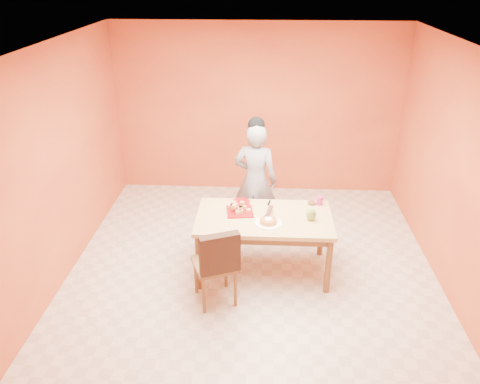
# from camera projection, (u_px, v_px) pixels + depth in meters

# --- Properties ---
(floor) EXTENTS (5.00, 5.00, 0.00)m
(floor) POSITION_uv_depth(u_px,v_px,m) (252.00, 276.00, 5.72)
(floor) COLOR beige
(floor) RESTS_ON ground
(ceiling) EXTENTS (5.00, 5.00, 0.00)m
(ceiling) POSITION_uv_depth(u_px,v_px,m) (255.00, 48.00, 4.53)
(ceiling) COLOR white
(ceiling) RESTS_ON wall_back
(wall_back) EXTENTS (4.50, 0.00, 4.50)m
(wall_back) POSITION_uv_depth(u_px,v_px,m) (258.00, 111.00, 7.37)
(wall_back) COLOR #D76331
(wall_back) RESTS_ON floor
(wall_left) EXTENTS (0.00, 5.00, 5.00)m
(wall_left) POSITION_uv_depth(u_px,v_px,m) (52.00, 171.00, 5.24)
(wall_left) COLOR #D76331
(wall_left) RESTS_ON floor
(wall_right) EXTENTS (0.00, 5.00, 5.00)m
(wall_right) POSITION_uv_depth(u_px,v_px,m) (462.00, 180.00, 5.02)
(wall_right) COLOR #D76331
(wall_right) RESTS_ON floor
(dining_table) EXTENTS (1.60, 0.90, 0.76)m
(dining_table) POSITION_uv_depth(u_px,v_px,m) (264.00, 223.00, 5.55)
(dining_table) COLOR tan
(dining_table) RESTS_ON floor
(dining_chair) EXTENTS (0.59, 0.66, 0.97)m
(dining_chair) POSITION_uv_depth(u_px,v_px,m) (214.00, 263.00, 5.09)
(dining_chair) COLOR brown
(dining_chair) RESTS_ON floor
(pastry_pile) EXTENTS (0.28, 0.28, 0.09)m
(pastry_pile) POSITION_uv_depth(u_px,v_px,m) (240.00, 208.00, 5.57)
(pastry_pile) COLOR #E29A60
(pastry_pile) RESTS_ON pastry_platter
(person) EXTENTS (0.65, 0.50, 1.61)m
(person) POSITION_uv_depth(u_px,v_px,m) (255.00, 180.00, 6.31)
(person) COLOR gray
(person) RESTS_ON floor
(pastry_platter) EXTENTS (0.35, 0.35, 0.02)m
(pastry_platter) POSITION_uv_depth(u_px,v_px,m) (240.00, 212.00, 5.60)
(pastry_platter) COLOR maroon
(pastry_platter) RESTS_ON dining_table
(red_dinner_plate) EXTENTS (0.27, 0.27, 0.01)m
(red_dinner_plate) POSITION_uv_depth(u_px,v_px,m) (241.00, 202.00, 5.83)
(red_dinner_plate) COLOR maroon
(red_dinner_plate) RESTS_ON dining_table
(white_cake_plate) EXTENTS (0.39, 0.39, 0.01)m
(white_cake_plate) POSITION_uv_depth(u_px,v_px,m) (268.00, 223.00, 5.36)
(white_cake_plate) COLOR white
(white_cake_plate) RESTS_ON dining_table
(sponge_cake) EXTENTS (0.25, 0.25, 0.04)m
(sponge_cake) POSITION_uv_depth(u_px,v_px,m) (268.00, 221.00, 5.34)
(sponge_cake) COLOR #C68A33
(sponge_cake) RESTS_ON white_cake_plate
(cake_server) EXTENTS (0.11, 0.29, 0.01)m
(cake_server) POSITION_uv_depth(u_px,v_px,m) (269.00, 211.00, 5.49)
(cake_server) COLOR white
(cake_server) RESTS_ON sponge_cake
(egg_ornament) EXTENTS (0.14, 0.12, 0.15)m
(egg_ornament) POSITION_uv_depth(u_px,v_px,m) (311.00, 214.00, 5.40)
(egg_ornament) COLOR olive
(egg_ornament) RESTS_ON dining_table
(magenta_glass) EXTENTS (0.08, 0.08, 0.10)m
(magenta_glass) POSITION_uv_depth(u_px,v_px,m) (320.00, 201.00, 5.76)
(magenta_glass) COLOR #B51B71
(magenta_glass) RESTS_ON dining_table
(checker_tin) EXTENTS (0.10, 0.10, 0.03)m
(checker_tin) POSITION_uv_depth(u_px,v_px,m) (312.00, 203.00, 5.78)
(checker_tin) COLOR #341E0E
(checker_tin) RESTS_ON dining_table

